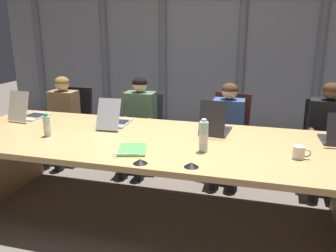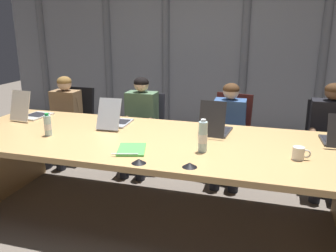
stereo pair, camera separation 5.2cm
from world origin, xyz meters
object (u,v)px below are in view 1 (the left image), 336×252
at_px(water_bottle_secondary, 47,126).
at_px(office_chair_center, 226,146).
at_px(person_right_mid, 328,132).
at_px(water_bottle_primary, 204,137).
at_px(laptop_center, 215,127).
at_px(conference_mic_middle, 140,161).
at_px(spiral_notepad, 132,150).
at_px(coffee_mug_near, 299,152).
at_px(office_chair_right_mid, 322,155).
at_px(person_left_mid, 138,120).
at_px(laptop_left_end, 29,113).
at_px(office_chair_left_end, 72,133).
at_px(conference_mic_left_side, 191,165).
at_px(person_center, 227,128).
at_px(person_left_end, 61,116).
at_px(office_chair_left_mid, 143,140).
at_px(laptop_left_mid, 115,120).

bearing_deg(water_bottle_secondary, office_chair_center, 41.20).
xyz_separation_m(person_right_mid, water_bottle_primary, (-1.12, -1.18, 0.23)).
xyz_separation_m(laptop_center, conference_mic_middle, (-0.43, -0.88, -0.05)).
bearing_deg(laptop_center, spiral_notepad, 142.51).
bearing_deg(water_bottle_primary, spiral_notepad, -166.00).
bearing_deg(coffee_mug_near, conference_mic_middle, -159.86).
xyz_separation_m(office_chair_right_mid, water_bottle_secondary, (-2.57, -1.32, 0.51)).
bearing_deg(person_left_mid, office_chair_right_mid, 93.63).
bearing_deg(laptop_left_end, person_right_mid, -71.99).
bearing_deg(person_left_mid, office_chair_left_end, -99.83).
xyz_separation_m(office_chair_center, conference_mic_left_side, (-0.08, -1.69, 0.42)).
relative_size(water_bottle_secondary, conference_mic_left_side, 1.93).
bearing_deg(person_center, spiral_notepad, -27.72).
bearing_deg(person_left_mid, coffee_mug_near, 55.88).
distance_m(laptop_left_end, person_center, 2.19).
distance_m(water_bottle_secondary, conference_mic_middle, 1.12).
height_order(person_left_end, person_center, person_center).
xyz_separation_m(laptop_left_end, laptop_center, (2.03, -0.01, 0.00)).
distance_m(office_chair_left_mid, person_left_mid, 0.34).
xyz_separation_m(laptop_left_mid, water_bottle_secondary, (-0.46, -0.48, 0.04)).
bearing_deg(spiral_notepad, office_chair_left_end, 118.22).
distance_m(laptop_center, office_chair_center, 0.97).
bearing_deg(spiral_notepad, water_bottle_primary, -2.09).
relative_size(laptop_left_end, laptop_center, 1.04).
distance_m(office_chair_center, person_right_mid, 1.11).
relative_size(office_chair_left_mid, spiral_notepad, 2.56).
distance_m(conference_mic_left_side, conference_mic_middle, 0.38).
bearing_deg(laptop_left_end, person_left_end, 9.69).
xyz_separation_m(water_bottle_primary, coffee_mug_near, (0.74, 0.04, -0.07)).
xyz_separation_m(laptop_center, office_chair_center, (0.03, 0.84, -0.47)).
xyz_separation_m(laptop_left_end, coffee_mug_near, (2.74, -0.47, -0.01)).
xyz_separation_m(laptop_left_end, laptop_left_mid, (1.01, -0.01, -0.00)).
bearing_deg(water_bottle_secondary, water_bottle_primary, -0.79).
distance_m(office_chair_left_mid, person_right_mid, 2.14).
bearing_deg(water_bottle_primary, person_left_mid, 130.19).
height_order(water_bottle_secondary, spiral_notepad, water_bottle_secondary).
relative_size(laptop_center, water_bottle_secondary, 2.03).
bearing_deg(person_center, laptop_left_end, -74.14).
height_order(laptop_left_end, person_right_mid, person_right_mid).
bearing_deg(office_chair_left_end, office_chair_left_mid, 91.69).
height_order(laptop_left_mid, laptop_center, laptop_center).
height_order(laptop_left_mid, coffee_mug_near, laptop_left_mid).
relative_size(office_chair_left_end, water_bottle_secondary, 4.41).
distance_m(laptop_center, spiral_notepad, 0.87).
relative_size(laptop_left_mid, person_left_mid, 0.41).
relative_size(laptop_left_mid, office_chair_left_mid, 0.52).
height_order(office_chair_right_mid, water_bottle_primary, water_bottle_primary).
distance_m(person_left_mid, water_bottle_secondary, 1.26).
relative_size(laptop_left_mid, office_chair_left_end, 0.50).
relative_size(office_chair_left_mid, person_right_mid, 0.77).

